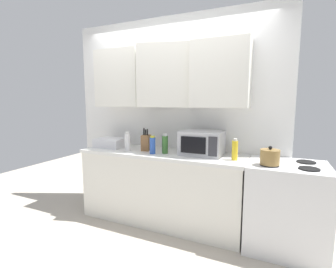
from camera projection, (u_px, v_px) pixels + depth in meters
ground_plane at (133, 250)px, 2.53m from camera, size 8.00×8.00×0.00m
wall_back_with_cabinets at (169, 98)px, 3.16m from camera, size 2.93×0.50×2.60m
counter_run at (162, 186)px, 3.10m from camera, size 2.06×0.63×0.90m
stove_range at (285, 207)px, 2.51m from camera, size 0.76×0.64×0.91m
kettle at (270, 157)px, 2.38m from camera, size 0.18×0.18×0.18m
microwave at (202, 143)px, 2.86m from camera, size 0.48×0.37×0.28m
dish_rack at (111, 143)px, 3.35m from camera, size 0.38×0.30×0.12m
knife_block at (146, 142)px, 3.11m from camera, size 0.12×0.13×0.29m
bottle_yellow_mustard at (235, 150)px, 2.60m from camera, size 0.06×0.06×0.23m
bottle_blue_cleaner at (153, 145)px, 2.91m from camera, size 0.07×0.07×0.22m
bottle_white_jar at (128, 142)px, 3.11m from camera, size 0.08×0.08×0.24m
bottle_green_oil at (165, 144)px, 2.94m from camera, size 0.07×0.07×0.24m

